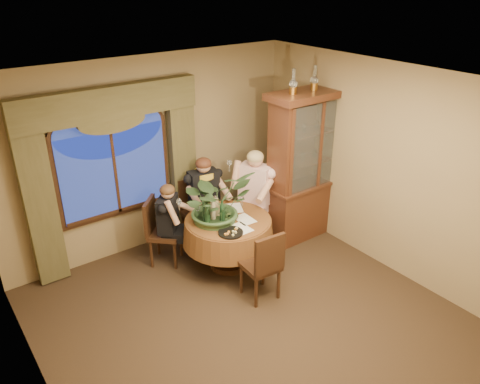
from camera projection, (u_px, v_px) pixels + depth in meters
floor at (259, 327)px, 5.49m from camera, size 5.00×5.00×0.00m
wall_back at (152, 155)px, 6.70m from camera, size 4.50×0.00×4.50m
wall_right at (395, 173)px, 6.09m from camera, size 0.00×5.00×5.00m
ceiling at (264, 90)px, 4.28m from camera, size 5.00×5.00×0.00m
window at (115, 172)px, 6.37m from camera, size 1.62×0.10×1.32m
arched_transom at (108, 117)px, 6.03m from camera, size 1.60×0.06×0.44m
drapery_left at (40, 202)px, 5.83m from camera, size 0.38×0.14×2.32m
drapery_right at (183, 165)px, 6.94m from camera, size 0.38×0.14×2.32m
swag_valance at (109, 103)px, 5.89m from camera, size 2.45×0.16×0.42m
dining_table at (228, 243)px, 6.48m from camera, size 1.30×1.30×0.75m
china_cabinet at (309, 165)px, 7.02m from camera, size 1.41×0.56×2.28m
oil_lamp_left at (293, 81)px, 6.24m from camera, size 0.11×0.11×0.34m
oil_lamp_center at (315, 78)px, 6.45m from camera, size 0.11×0.11×0.34m
oil_lamp_right at (335, 74)px, 6.66m from camera, size 0.11×0.11×0.34m
chair_right at (254, 211)px, 7.09m from camera, size 0.56×0.56×0.96m
chair_back_right at (198, 212)px, 7.08m from camera, size 0.44×0.44×0.96m
chair_back at (165, 232)px, 6.54m from camera, size 0.59×0.59×0.96m
chair_front_left at (260, 264)px, 5.83m from camera, size 0.45×0.45×0.96m
person_pink at (255, 196)px, 7.01m from camera, size 0.66×0.68×1.46m
person_back at (169, 224)px, 6.48m from camera, size 0.59×0.59×1.21m
person_scarf at (204, 200)px, 6.99m from camera, size 0.55×0.52×1.37m
stoneware_vase at (215, 209)px, 6.30m from camera, size 0.15×0.15×0.27m
centerpiece_plant at (216, 178)px, 6.05m from camera, size 0.95×1.05×0.82m
olive_bowl at (232, 217)px, 6.31m from camera, size 0.17×0.17×0.05m
cheese_platter at (231, 233)px, 5.97m from camera, size 0.32×0.32×0.02m
wine_bottle_0 at (206, 215)px, 6.07m from camera, size 0.07×0.07×0.33m
wine_bottle_1 at (205, 210)px, 6.20m from camera, size 0.07×0.07×0.33m
wine_bottle_2 at (207, 218)px, 6.00m from camera, size 0.07×0.07×0.33m
wine_bottle_3 at (222, 212)px, 6.14m from camera, size 0.07×0.07×0.33m
wine_bottle_4 at (213, 211)px, 6.18m from camera, size 0.07×0.07×0.33m
tasting_paper_0 at (245, 219)px, 6.30m from camera, size 0.22×0.30×0.00m
tasting_paper_1 at (234, 208)px, 6.60m from camera, size 0.32×0.36×0.00m
tasting_paper_2 at (241, 228)px, 6.08m from camera, size 0.22×0.31×0.00m
wine_glass_person_pink at (242, 201)px, 6.61m from camera, size 0.07×0.07×0.18m
wine_glass_person_back at (198, 211)px, 6.33m from camera, size 0.07×0.07×0.18m
wine_glass_person_scarf at (215, 201)px, 6.61m from camera, size 0.07×0.07×0.18m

